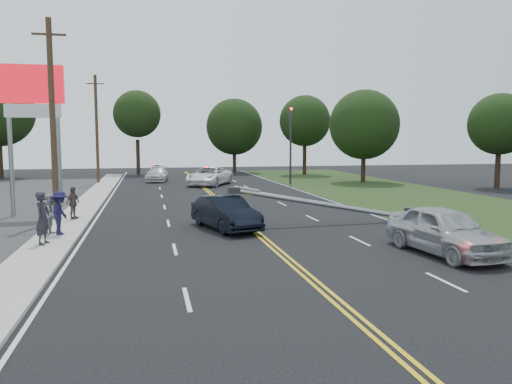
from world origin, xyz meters
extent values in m
plane|color=black|center=(0.00, 0.00, 0.00)|extent=(120.00, 120.00, 0.00)
cube|color=#ADA89C|center=(-8.40, 10.00, 0.06)|extent=(1.80, 70.00, 0.12)
cube|color=#1E3113|center=(13.50, 10.00, 0.01)|extent=(12.00, 80.00, 0.01)
cube|color=gold|center=(0.00, 10.00, 0.01)|extent=(0.36, 80.00, 0.00)
cylinder|color=gray|center=(-11.70, 14.00, 3.50)|extent=(0.24, 0.24, 7.00)
cylinder|color=gray|center=(-9.30, 14.00, 3.50)|extent=(0.24, 0.24, 7.00)
cube|color=red|center=(-10.50, 14.00, 7.00)|extent=(3.20, 0.35, 2.00)
cube|color=white|center=(-10.50, 14.00, 5.60)|extent=(2.80, 0.30, 0.70)
cylinder|color=#2D2D30|center=(8.30, 30.00, 3.50)|extent=(0.20, 0.20, 7.00)
cube|color=#2D2D30|center=(8.30, 30.00, 6.60)|extent=(0.28, 0.28, 0.90)
sphere|color=#FF0C07|center=(8.30, 29.84, 6.90)|extent=(0.22, 0.22, 0.22)
cylinder|color=#2D2D30|center=(8.10, 8.00, 0.35)|extent=(0.44, 0.44, 0.70)
cylinder|color=gray|center=(3.67, 8.00, 0.98)|extent=(8.90, 0.24, 1.80)
cube|color=#2D2D30|center=(-0.76, 8.00, 1.76)|extent=(0.55, 0.32, 0.30)
cylinder|color=#382619|center=(-9.20, 12.00, 5.00)|extent=(0.28, 0.28, 10.00)
cube|color=#382619|center=(-9.20, 12.00, 9.20)|extent=(1.60, 0.10, 0.10)
cylinder|color=#382619|center=(-9.20, 34.00, 5.00)|extent=(0.28, 0.28, 10.00)
cube|color=#382619|center=(-9.20, 34.00, 9.20)|extent=(1.60, 0.10, 0.10)
cylinder|color=black|center=(-19.98, 43.13, 2.06)|extent=(0.44, 0.44, 4.11)
cylinder|color=black|center=(-5.77, 45.61, 2.05)|extent=(0.44, 0.44, 4.10)
sphere|color=black|center=(-5.77, 45.61, 7.06)|extent=(5.46, 5.46, 5.46)
cylinder|color=black|center=(5.92, 46.89, 1.65)|extent=(0.44, 0.44, 3.29)
sphere|color=black|center=(5.92, 46.89, 5.67)|extent=(6.96, 6.96, 6.96)
cylinder|color=black|center=(13.21, 41.08, 1.81)|extent=(0.44, 0.44, 3.63)
sphere|color=black|center=(13.21, 41.08, 6.25)|extent=(5.88, 5.88, 5.88)
cylinder|color=black|center=(15.57, 30.02, 1.60)|extent=(0.44, 0.44, 3.20)
sphere|color=black|center=(15.57, 30.02, 5.51)|extent=(6.63, 6.63, 6.63)
cylinder|color=black|center=(24.18, 22.18, 1.56)|extent=(0.44, 0.44, 3.13)
sphere|color=black|center=(24.18, 22.18, 5.38)|extent=(5.13, 5.13, 5.13)
imported|color=black|center=(-1.20, 7.78, 0.76)|extent=(2.85, 4.87, 1.52)
imported|color=#A8ABB0|center=(5.70, 1.20, 0.86)|extent=(2.50, 5.21, 1.72)
imported|color=white|center=(0.75, 30.06, 0.82)|extent=(5.18, 6.53, 1.65)
imported|color=silver|center=(-3.78, 35.32, 0.69)|extent=(2.48, 4.97, 1.39)
imported|color=#24242C|center=(-8.56, 5.47, 1.13)|extent=(0.68, 0.85, 2.02)
imported|color=#A5A5AA|center=(-8.63, 7.55, 0.98)|extent=(0.93, 1.03, 1.71)
imported|color=#19183C|center=(-8.25, 7.32, 1.04)|extent=(0.85, 1.28, 1.85)
imported|color=#554644|center=(-8.33, 11.63, 0.94)|extent=(0.80, 1.03, 1.64)
camera|label=1|loc=(-4.59, -14.53, 4.09)|focal=35.00mm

